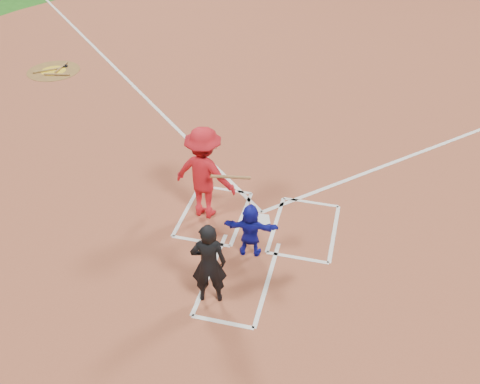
% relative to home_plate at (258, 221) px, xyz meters
% --- Properties ---
extents(ground, '(120.00, 120.00, 0.00)m').
position_rel_home_plate_xyz_m(ground, '(0.00, 0.00, -0.02)').
color(ground, '#1C5916').
rests_on(ground, ground).
extents(home_plate_dirt, '(28.00, 28.00, 0.01)m').
position_rel_home_plate_xyz_m(home_plate_dirt, '(0.00, 6.00, -0.01)').
color(home_plate_dirt, brown).
rests_on(home_plate_dirt, ground).
extents(home_plate, '(0.60, 0.60, 0.02)m').
position_rel_home_plate_xyz_m(home_plate, '(0.00, 0.00, 0.00)').
color(home_plate, silver).
rests_on(home_plate, home_plate_dirt).
extents(on_deck_circle, '(1.70, 1.70, 0.01)m').
position_rel_home_plate_xyz_m(on_deck_circle, '(-8.23, 5.94, -0.00)').
color(on_deck_circle, brown).
rests_on(on_deck_circle, home_plate_dirt).
extents(on_deck_logo, '(0.80, 0.80, 0.00)m').
position_rel_home_plate_xyz_m(on_deck_logo, '(-8.23, 5.94, 0.00)').
color(on_deck_logo, gold).
rests_on(on_deck_logo, on_deck_circle).
extents(on_deck_bat_a, '(0.11, 0.84, 0.06)m').
position_rel_home_plate_xyz_m(on_deck_bat_a, '(-8.08, 6.19, 0.03)').
color(on_deck_bat_a, olive).
rests_on(on_deck_bat_a, on_deck_circle).
extents(on_deck_bat_b, '(0.70, 0.56, 0.06)m').
position_rel_home_plate_xyz_m(on_deck_bat_b, '(-8.43, 5.84, 0.03)').
color(on_deck_bat_b, olive).
rests_on(on_deck_bat_b, on_deck_circle).
extents(on_deck_bat_c, '(0.84, 0.23, 0.06)m').
position_rel_home_plate_xyz_m(on_deck_bat_c, '(-7.93, 5.64, 0.03)').
color(on_deck_bat_c, olive).
rests_on(on_deck_bat_c, on_deck_circle).
extents(bat_weight_donut, '(0.19, 0.19, 0.05)m').
position_rel_home_plate_xyz_m(bat_weight_donut, '(-8.03, 6.34, 0.03)').
color(bat_weight_donut, black).
rests_on(bat_weight_donut, on_deck_circle).
extents(catcher, '(1.09, 0.45, 1.14)m').
position_rel_home_plate_xyz_m(catcher, '(0.05, -0.99, 0.56)').
color(catcher, '#1417A3').
rests_on(catcher, home_plate_dirt).
extents(umpire, '(0.69, 0.54, 1.67)m').
position_rel_home_plate_xyz_m(umpire, '(-0.36, -2.32, 0.83)').
color(umpire, black).
rests_on(umpire, home_plate_dirt).
extents(chalk_markings, '(28.35, 17.32, 0.01)m').
position_rel_home_plate_xyz_m(chalk_markings, '(0.00, 5.29, -0.01)').
color(chalk_markings, white).
rests_on(chalk_markings, home_plate_dirt).
extents(batter_at_plate, '(1.69, 0.96, 2.06)m').
position_rel_home_plate_xyz_m(batter_at_plate, '(-1.15, -0.01, 1.02)').
color(batter_at_plate, red).
rests_on(batter_at_plate, home_plate_dirt).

